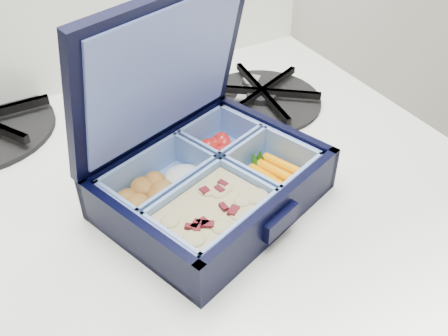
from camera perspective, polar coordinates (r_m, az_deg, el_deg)
bento_box at (r=0.50m, az=-1.30°, el=-1.80°), size 0.25×0.22×0.05m
burner_grate at (r=0.67m, az=4.31°, el=8.37°), size 0.21×0.21×0.02m
fork at (r=0.64m, az=0.95°, el=6.08°), size 0.16×0.15×0.01m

